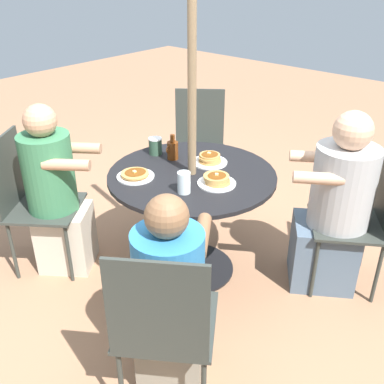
{
  "coord_description": "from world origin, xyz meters",
  "views": [
    {
      "loc": [
        1.88,
        1.65,
        1.94
      ],
      "look_at": [
        0.0,
        0.0,
        0.6
      ],
      "focal_mm": 42.0,
      "sensor_mm": 36.0,
      "label": 1
    }
  ],
  "objects_px": {
    "diner_north": "(170,301)",
    "pancake_plate_a": "(210,159)",
    "patio_chair_south": "(199,140)",
    "pancake_plate_b": "(135,175)",
    "patio_chair_west": "(30,196)",
    "drinking_glass_a": "(184,183)",
    "diner_west": "(56,197)",
    "coffee_cup": "(155,146)",
    "diner_east": "(334,211)",
    "pancake_plate_c": "(217,180)",
    "syrup_bottle": "(173,150)",
    "patio_chair_east": "(365,213)",
    "patio_table": "(192,198)",
    "patio_chair_north": "(163,322)"
  },
  "relations": [
    {
      "from": "patio_chair_west",
      "to": "drinking_glass_a",
      "type": "height_order",
      "value": "patio_chair_west"
    },
    {
      "from": "pancake_plate_a",
      "to": "pancake_plate_c",
      "type": "height_order",
      "value": "pancake_plate_a"
    },
    {
      "from": "patio_chair_east",
      "to": "diner_west",
      "type": "relative_size",
      "value": 0.82
    },
    {
      "from": "patio_chair_east",
      "to": "syrup_bottle",
      "type": "relative_size",
      "value": 5.59
    },
    {
      "from": "diner_north",
      "to": "pancake_plate_b",
      "type": "distance_m",
      "value": 0.9
    },
    {
      "from": "diner_north",
      "to": "syrup_bottle",
      "type": "bearing_deg",
      "value": 97.93
    },
    {
      "from": "pancake_plate_c",
      "to": "coffee_cup",
      "type": "distance_m",
      "value": 0.6
    },
    {
      "from": "pancake_plate_b",
      "to": "coffee_cup",
      "type": "relative_size",
      "value": 2.01
    },
    {
      "from": "drinking_glass_a",
      "to": "patio_chair_south",
      "type": "bearing_deg",
      "value": -143.34
    },
    {
      "from": "patio_chair_north",
      "to": "diner_west",
      "type": "distance_m",
      "value": 1.36
    },
    {
      "from": "patio_table",
      "to": "patio_chair_west",
      "type": "distance_m",
      "value": 1.07
    },
    {
      "from": "patio_chair_south",
      "to": "pancake_plate_b",
      "type": "height_order",
      "value": "patio_chair_south"
    },
    {
      "from": "pancake_plate_c",
      "to": "syrup_bottle",
      "type": "height_order",
      "value": "syrup_bottle"
    },
    {
      "from": "syrup_bottle",
      "to": "drinking_glass_a",
      "type": "bearing_deg",
      "value": 51.13
    },
    {
      "from": "diner_west",
      "to": "pancake_plate_b",
      "type": "height_order",
      "value": "diner_west"
    },
    {
      "from": "patio_chair_south",
      "to": "coffee_cup",
      "type": "distance_m",
      "value": 0.86
    },
    {
      "from": "patio_table",
      "to": "patio_chair_west",
      "type": "bearing_deg",
      "value": -52.94
    },
    {
      "from": "patio_chair_west",
      "to": "drinking_glass_a",
      "type": "bearing_deg",
      "value": 76.31
    },
    {
      "from": "diner_east",
      "to": "patio_chair_west",
      "type": "height_order",
      "value": "diner_east"
    },
    {
      "from": "patio_chair_west",
      "to": "coffee_cup",
      "type": "relative_size",
      "value": 8.27
    },
    {
      "from": "diner_north",
      "to": "diner_west",
      "type": "relative_size",
      "value": 0.93
    },
    {
      "from": "patio_chair_east",
      "to": "pancake_plate_b",
      "type": "relative_size",
      "value": 4.12
    },
    {
      "from": "patio_chair_south",
      "to": "patio_chair_west",
      "type": "bearing_deg",
      "value": 44.53
    },
    {
      "from": "diner_west",
      "to": "pancake_plate_a",
      "type": "xyz_separation_m",
      "value": [
        -0.73,
        0.7,
        0.23
      ]
    },
    {
      "from": "patio_chair_south",
      "to": "diner_north",
      "type": "bearing_deg",
      "value": 88.46
    },
    {
      "from": "patio_chair_east",
      "to": "pancake_plate_c",
      "type": "height_order",
      "value": "patio_chair_east"
    },
    {
      "from": "patio_chair_north",
      "to": "patio_chair_south",
      "type": "height_order",
      "value": "same"
    },
    {
      "from": "diner_north",
      "to": "diner_west",
      "type": "bearing_deg",
      "value": 136.33
    },
    {
      "from": "pancake_plate_b",
      "to": "pancake_plate_c",
      "type": "relative_size",
      "value": 1.0
    },
    {
      "from": "diner_north",
      "to": "coffee_cup",
      "type": "xyz_separation_m",
      "value": [
        -0.8,
        -0.89,
        0.3
      ]
    },
    {
      "from": "patio_table",
      "to": "patio_chair_west",
      "type": "xyz_separation_m",
      "value": [
        0.64,
        -0.85,
        -0.03
      ]
    },
    {
      "from": "diner_north",
      "to": "patio_table",
      "type": "bearing_deg",
      "value": 90.0
    },
    {
      "from": "diner_west",
      "to": "syrup_bottle",
      "type": "xyz_separation_m",
      "value": [
        -0.62,
        0.47,
        0.27
      ]
    },
    {
      "from": "diner_east",
      "to": "pancake_plate_c",
      "type": "relative_size",
      "value": 5.13
    },
    {
      "from": "diner_north",
      "to": "coffee_cup",
      "type": "height_order",
      "value": "diner_north"
    },
    {
      "from": "pancake_plate_a",
      "to": "coffee_cup",
      "type": "relative_size",
      "value": 2.01
    },
    {
      "from": "patio_chair_south",
      "to": "patio_chair_west",
      "type": "xyz_separation_m",
      "value": [
        1.49,
        -0.19,
        0.0
      ]
    },
    {
      "from": "diner_west",
      "to": "drinking_glass_a",
      "type": "xyz_separation_m",
      "value": [
        -0.32,
        0.84,
        0.26
      ]
    },
    {
      "from": "pancake_plate_c",
      "to": "diner_north",
      "type": "bearing_deg",
      "value": 22.51
    },
    {
      "from": "patio_chair_south",
      "to": "pancake_plate_c",
      "type": "bearing_deg",
      "value": 97.27
    },
    {
      "from": "patio_table",
      "to": "syrup_bottle",
      "type": "xyz_separation_m",
      "value": [
        -0.08,
        -0.24,
        0.24
      ]
    },
    {
      "from": "pancake_plate_b",
      "to": "patio_chair_south",
      "type": "bearing_deg",
      "value": -158.56
    },
    {
      "from": "patio_chair_east",
      "to": "patio_chair_west",
      "type": "height_order",
      "value": "same"
    },
    {
      "from": "drinking_glass_a",
      "to": "diner_east",
      "type": "bearing_deg",
      "value": 139.56
    },
    {
      "from": "patio_chair_east",
      "to": "diner_west",
      "type": "bearing_deg",
      "value": 91.51
    },
    {
      "from": "patio_chair_north",
      "to": "coffee_cup",
      "type": "height_order",
      "value": "patio_chair_north"
    },
    {
      "from": "diner_north",
      "to": "pancake_plate_a",
      "type": "bearing_deg",
      "value": 84.75
    },
    {
      "from": "patio_table",
      "to": "diner_north",
      "type": "distance_m",
      "value": 0.89
    },
    {
      "from": "pancake_plate_a",
      "to": "syrup_bottle",
      "type": "relative_size",
      "value": 1.36
    },
    {
      "from": "patio_chair_south",
      "to": "pancake_plate_c",
      "type": "relative_size",
      "value": 4.12
    }
  ]
}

